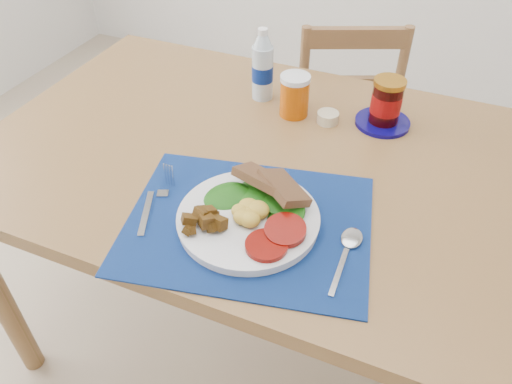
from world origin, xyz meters
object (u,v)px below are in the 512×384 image
chair_far (343,99)px  juice_glass (294,97)px  jam_on_saucer (386,105)px  water_bottle (263,68)px  breakfast_plate (245,216)px

chair_far → juice_glass: bearing=64.2°
chair_far → jam_on_saucer: bearing=90.9°
juice_glass → jam_on_saucer: size_ratio=0.75×
chair_far → water_bottle: 0.57m
chair_far → breakfast_plate: (0.03, -0.94, 0.25)m
breakfast_plate → water_bottle: size_ratio=1.43×
juice_glass → jam_on_saucer: bearing=10.8°
water_bottle → juice_glass: water_bottle is taller
chair_far → breakfast_plate: 0.97m
chair_far → breakfast_plate: size_ratio=3.60×
breakfast_plate → water_bottle: bearing=133.1°
breakfast_plate → juice_glass: juice_glass is taller
chair_far → jam_on_saucer: size_ratio=7.27×
chair_far → breakfast_plate: bearing=68.5°
water_bottle → juice_glass: (0.11, -0.05, -0.03)m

